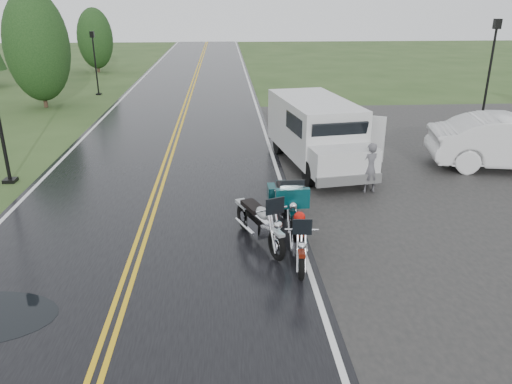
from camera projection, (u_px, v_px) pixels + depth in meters
ground at (131, 273)px, 10.59m from camera, size 120.00×120.00×0.00m
road at (173, 144)px, 19.88m from camera, size 8.00×100.00×0.04m
parking_pad at (506, 181)px, 15.90m from camera, size 14.00×24.00×0.03m
motorcycle_red at (302, 254)px, 10.05m from camera, size 0.99×2.23×1.28m
motorcycle_teal at (292, 214)px, 11.66m from camera, size 0.96×2.52×1.48m
motorcycle_silver at (277, 233)px, 10.77m from camera, size 1.67×2.53×1.41m
van_white at (311, 151)px, 15.03m from camera, size 3.11×6.13×2.30m
person_at_van at (370, 169)px, 14.69m from camera, size 0.61×0.46×1.51m
lamp_post_far_left at (95, 63)px, 29.44m from camera, size 0.32×0.32×3.71m
lamp_post_far_right at (490, 70)px, 23.17m from camera, size 0.40×0.40×4.65m
tree_left_mid at (39, 59)px, 25.75m from camera, size 3.25×3.25×5.07m
tree_left_far at (96, 45)px, 38.55m from camera, size 2.68×2.68×4.12m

